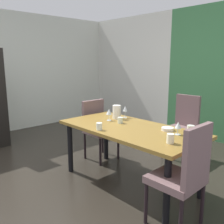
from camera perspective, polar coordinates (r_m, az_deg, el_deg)
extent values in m
cube|color=#29241E|center=(3.78, -7.91, -13.02)|extent=(5.60, 5.65, 0.02)
cube|color=silver|center=(6.45, 3.97, 9.39)|extent=(2.48, 0.10, 2.60)
cube|color=silver|center=(5.91, -24.15, 8.18)|extent=(0.10, 5.65, 2.60)
cube|color=olive|center=(3.11, 3.96, -3.83)|extent=(1.83, 0.88, 0.04)
cylinder|color=black|center=(4.01, -1.36, -5.83)|extent=(0.07, 0.07, 0.71)
cylinder|color=black|center=(3.07, 19.86, -12.18)|extent=(0.07, 0.07, 0.71)
cylinder|color=black|center=(3.61, -9.54, -8.01)|extent=(0.07, 0.07, 0.71)
cylinder|color=black|center=(2.54, 12.47, -17.08)|extent=(0.07, 0.07, 0.71)
cube|color=#6E5354|center=(4.16, 15.26, -4.02)|extent=(0.44, 0.44, 0.07)
cube|color=#6E5354|center=(4.26, 16.87, 0.07)|extent=(0.42, 0.05, 0.55)
cylinder|color=black|center=(3.98, 15.96, -8.53)|extent=(0.04, 0.04, 0.43)
cylinder|color=black|center=(4.18, 11.46, -7.35)|extent=(0.04, 0.04, 0.43)
cylinder|color=black|center=(4.30, 18.59, -7.18)|extent=(0.04, 0.04, 0.43)
cylinder|color=black|center=(4.48, 14.30, -6.17)|extent=(0.04, 0.04, 0.43)
cube|color=#6E5354|center=(2.50, 14.28, -14.75)|extent=(0.44, 0.44, 0.07)
cube|color=#6E5354|center=(2.30, 18.89, -9.80)|extent=(0.05, 0.42, 0.56)
cylinder|color=black|center=(2.58, 7.77, -19.94)|extent=(0.04, 0.04, 0.43)
cylinder|color=black|center=(2.85, 12.81, -16.87)|extent=(0.04, 0.04, 0.43)
cylinder|color=black|center=(2.40, 15.43, -22.94)|extent=(0.04, 0.04, 0.43)
cylinder|color=black|center=(2.69, 19.91, -19.17)|extent=(0.04, 0.04, 0.43)
cube|color=#6E5354|center=(3.97, -2.43, -4.33)|extent=(0.44, 0.44, 0.07)
cube|color=#6E5354|center=(4.07, -4.31, -0.56)|extent=(0.05, 0.42, 0.47)
cylinder|color=black|center=(4.04, 1.44, -7.77)|extent=(0.04, 0.04, 0.43)
cylinder|color=black|center=(3.80, -2.69, -9.08)|extent=(0.04, 0.04, 0.43)
cylinder|color=black|center=(4.30, -2.15, -6.54)|extent=(0.04, 0.04, 0.43)
cylinder|color=black|center=(4.08, -6.20, -7.65)|extent=(0.04, 0.04, 0.43)
cylinder|color=silver|center=(2.89, 14.77, -4.99)|extent=(0.06, 0.06, 0.00)
cylinder|color=silver|center=(2.88, 14.80, -4.28)|extent=(0.01, 0.01, 0.07)
cone|color=silver|center=(2.86, 14.88, -2.91)|extent=(0.07, 0.07, 0.07)
cylinder|color=silver|center=(3.61, 2.99, -1.25)|extent=(0.06, 0.06, 0.00)
cylinder|color=silver|center=(3.60, 3.00, -0.53)|extent=(0.01, 0.01, 0.09)
cone|color=silver|center=(3.59, 3.01, 0.79)|extent=(0.07, 0.07, 0.08)
cylinder|color=silver|center=(3.44, -0.70, -1.91)|extent=(0.07, 0.07, 0.00)
cylinder|color=silver|center=(3.43, -0.70, -1.21)|extent=(0.01, 0.01, 0.08)
cone|color=silver|center=(3.41, -0.71, 0.06)|extent=(0.08, 0.08, 0.07)
cylinder|color=silver|center=(3.02, 12.60, -3.81)|extent=(0.14, 0.14, 0.04)
cylinder|color=white|center=(3.29, 1.90, -1.89)|extent=(0.07, 0.07, 0.08)
cylinder|color=white|center=(2.57, 13.20, -5.93)|extent=(0.08, 0.08, 0.10)
cylinder|color=silver|center=(2.99, 17.54, -3.74)|extent=(0.08, 0.08, 0.09)
cylinder|color=white|center=(2.97, -2.94, -3.30)|extent=(0.07, 0.07, 0.09)
cylinder|color=white|center=(3.53, 1.08, 0.02)|extent=(0.12, 0.12, 0.19)
cone|color=white|center=(3.48, 1.68, 1.19)|extent=(0.04, 0.04, 0.03)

